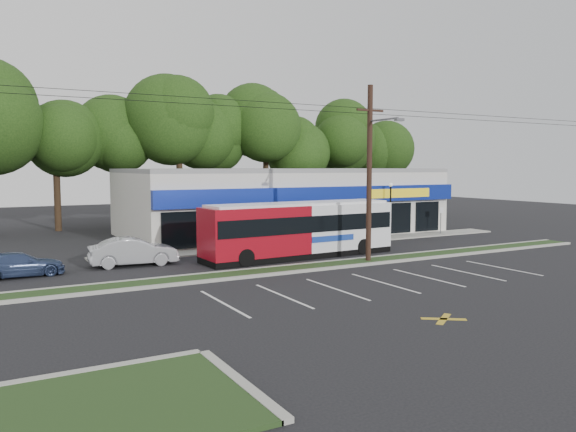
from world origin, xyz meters
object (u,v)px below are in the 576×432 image
Objects in this scene: lamp_post at (390,204)px; utility_pole at (368,167)px; metrobus at (300,228)px; pedestrian_a at (386,232)px; car_silver at (134,252)px; pedestrian_b at (371,229)px; car_dark at (316,233)px; car_blue at (19,265)px; sign_post at (441,216)px.

utility_pole is at bearing -136.05° from lamp_post.
metrobus reaches higher than pedestrian_a.
metrobus is 7.30× the size of pedestrian_a.
lamp_post is at bearing 19.54° from metrobus.
pedestrian_b reaches higher than car_silver.
car_dark is at bearing 3.10° from pedestrian_b.
pedestrian_a is 0.97× the size of pedestrian_b.
metrobus is at bearing 28.36° from pedestrian_b.
lamp_post is at bearing -145.96° from pedestrian_a.
car_blue is 2.48× the size of pedestrian_a.
sign_post is 1.27× the size of pedestrian_b.
utility_pole is 10.54× the size of car_silver.
utility_pole reaches higher than car_silver.
utility_pole is 28.47× the size of pedestrian_b.
car_dark is (-11.85, -0.07, -0.71)m from sign_post.
car_silver is at bearing -88.65° from car_blue.
car_dark is 2.92× the size of pedestrian_a.
metrobus reaches higher than car_dark.
car_silver is at bearing -11.04° from pedestrian_a.
sign_post is 30.86m from car_blue.
car_blue is 2.41× the size of pedestrian_b.
utility_pole reaches higher than metrobus.
metrobus is 7.09× the size of pedestrian_b.
sign_post is 25.10m from car_silver.
pedestrian_b is (0.20, 1.94, 0.03)m from pedestrian_a.
metrobus is 2.50× the size of car_dark.
sign_post is (13.17, 7.65, -3.86)m from utility_pole.
utility_pole reaches higher than sign_post.
car_blue is (-17.58, 5.10, -4.80)m from utility_pole.
pedestrian_a reaches higher than car_silver.
lamp_post is at bearing -77.93° from car_dark.
pedestrian_b is (4.85, 0.00, 0.03)m from car_dark.
utility_pole is at bearing -108.80° from car_blue.
utility_pole is at bearing -149.85° from sign_post.
metrobus is at bearing -98.33° from car_blue.
car_silver is 1.12× the size of car_blue.
pedestrian_a reaches higher than car_blue.
car_dark is at bearing 45.07° from metrobus.
sign_post is 11.87m from car_dark.
utility_pole is 9.39m from pedestrian_a.
car_dark is at bearing -177.49° from lamp_post.
car_silver reaches higher than car_blue.
pedestrian_b reaches higher than pedestrian_a.
car_blue is at bearing -173.85° from lamp_post.
sign_post is 16.00m from metrobus.
sign_post is 0.53× the size of car_blue.
lamp_post is 2.70m from pedestrian_b.
car_blue is at bearing 98.74° from car_silver.
lamp_post is 0.90× the size of car_silver.
lamp_post reaches higher than sign_post.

